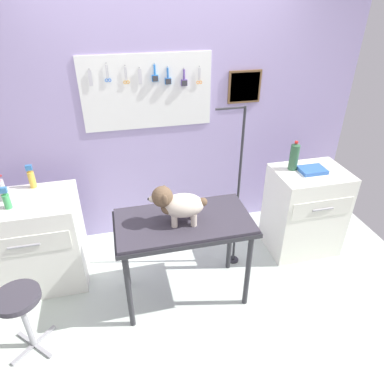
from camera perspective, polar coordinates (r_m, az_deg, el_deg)
ground at (r=3.11m, az=0.72°, el=-19.02°), size 4.40×4.00×0.04m
rear_wall_panel at (r=3.47m, az=-4.36°, el=10.59°), size 4.00×0.11×2.30m
grooming_table at (r=2.73m, az=-1.36°, el=-6.05°), size 1.09×0.57×0.81m
grooming_arm at (r=3.10m, az=7.47°, el=-1.08°), size 0.30×0.11×1.58m
dog at (r=2.55m, az=-2.49°, el=-2.00°), size 0.44×0.24×0.32m
counter_left at (r=3.35m, az=-24.65°, el=-7.57°), size 0.80×0.58×0.86m
cabinet_right at (r=3.61m, az=18.19°, el=-2.96°), size 0.68×0.54×0.88m
stool at (r=2.80m, az=-26.74°, el=-16.58°), size 0.32×0.32×0.55m
pump_bottle_white at (r=3.16m, az=-29.14°, el=0.32°), size 0.07×0.07×0.23m
detangler_spray at (r=3.04m, az=-28.51°, el=-1.10°), size 0.06×0.06×0.19m
spray_bottle_short at (r=3.25m, az=-25.16°, el=2.13°), size 0.06×0.06×0.21m
soda_bottle at (r=3.33m, az=16.63°, el=5.71°), size 0.08×0.08×0.28m
supply_tray at (r=3.39m, az=19.39°, el=3.48°), size 0.24×0.18×0.04m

